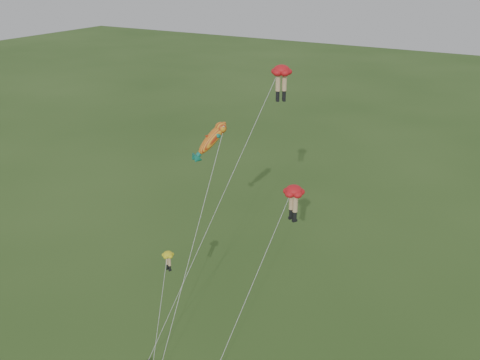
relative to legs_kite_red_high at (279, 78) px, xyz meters
The scene contains 4 objects.
legs_kite_red_high is the anchor object (origin of this frame).
legs_kite_red_mid 8.20m from the legs_kite_red_high, 35.98° to the right, with size 2.51×11.77×12.16m.
legs_kite_yellow 15.02m from the legs_kite_red_high, 123.33° to the right, with size 1.83×4.80×7.78m.
fish_kite 6.44m from the legs_kite_red_high, 149.23° to the right, with size 2.21×10.12×16.28m.
Camera 1 is at (17.86, -23.68, 26.84)m, focal length 40.00 mm.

